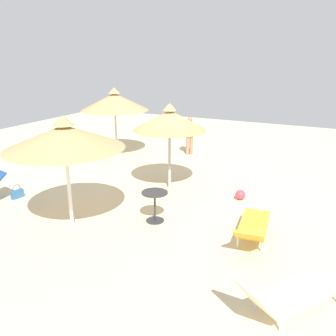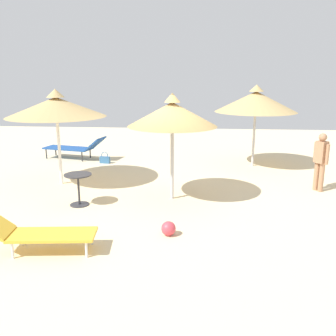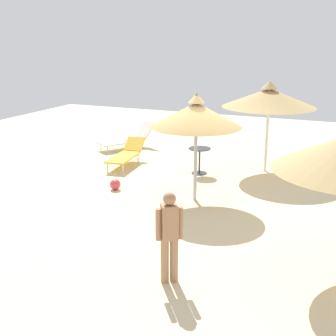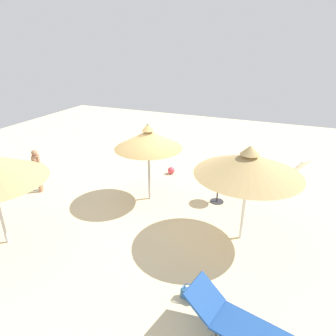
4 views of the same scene
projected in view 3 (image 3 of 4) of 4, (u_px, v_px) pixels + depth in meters
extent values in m
cube|color=beige|center=(196.00, 201.00, 11.20)|extent=(24.00, 24.00, 0.10)
cylinder|color=#B2B2B7|center=(195.00, 159.00, 10.87)|extent=(0.08, 0.08, 2.04)
cone|color=#997A47|center=(196.00, 115.00, 10.58)|extent=(2.11, 2.11, 0.56)
cone|color=#997A47|center=(196.00, 98.00, 10.48)|extent=(0.38, 0.38, 0.22)
cylinder|color=white|center=(267.00, 133.00, 13.25)|extent=(0.08, 0.08, 2.22)
cone|color=tan|center=(269.00, 98.00, 12.97)|extent=(2.63, 2.63, 0.52)
cone|color=tan|center=(270.00, 85.00, 12.87)|extent=(0.47, 0.47, 0.22)
cube|color=silver|center=(121.00, 142.00, 15.98)|extent=(1.37, 1.61, 0.05)
cylinder|color=silver|center=(107.00, 150.00, 15.48)|extent=(0.04, 0.04, 0.23)
cylinder|color=silver|center=(101.00, 147.00, 15.91)|extent=(0.04, 0.04, 0.23)
cylinder|color=silver|center=(141.00, 145.00, 16.14)|extent=(0.04, 0.04, 0.23)
cylinder|color=silver|center=(134.00, 142.00, 16.56)|extent=(0.04, 0.04, 0.23)
cube|color=silver|center=(145.00, 130.00, 16.40)|extent=(0.78, 0.74, 0.58)
cube|color=gold|center=(123.00, 157.00, 13.80)|extent=(0.73, 1.50, 0.05)
cylinder|color=silver|center=(123.00, 169.00, 13.22)|extent=(0.04, 0.04, 0.28)
cylinder|color=silver|center=(107.00, 167.00, 13.36)|extent=(0.04, 0.04, 0.28)
cylinder|color=silver|center=(138.00, 158.00, 14.33)|extent=(0.04, 0.04, 0.28)
cylinder|color=silver|center=(124.00, 157.00, 14.47)|extent=(0.04, 0.04, 0.28)
cube|color=gold|center=(134.00, 144.00, 14.61)|extent=(0.62, 0.53, 0.38)
cylinder|color=#A57554|center=(165.00, 261.00, 7.36)|extent=(0.13, 0.13, 0.75)
cylinder|color=#A57554|center=(174.00, 260.00, 7.39)|extent=(0.13, 0.13, 0.75)
cube|color=#A57554|center=(169.00, 222.00, 7.20)|extent=(0.33, 0.33, 0.56)
sphere|color=#A57554|center=(169.00, 199.00, 7.09)|extent=(0.20, 0.20, 0.20)
cylinder|color=#A57554|center=(158.00, 225.00, 7.17)|extent=(0.09, 0.09, 0.52)
cylinder|color=#A57554|center=(180.00, 223.00, 7.24)|extent=(0.09, 0.09, 0.52)
cylinder|color=#2D2D33|center=(200.00, 149.00, 13.06)|extent=(0.63, 0.63, 0.02)
cylinder|color=#2D2D33|center=(199.00, 161.00, 13.17)|extent=(0.05, 0.05, 0.72)
cylinder|color=#2D2D33|center=(199.00, 173.00, 13.26)|extent=(0.44, 0.44, 0.02)
sphere|color=#D83F4C|center=(115.00, 184.00, 11.85)|extent=(0.28, 0.28, 0.28)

